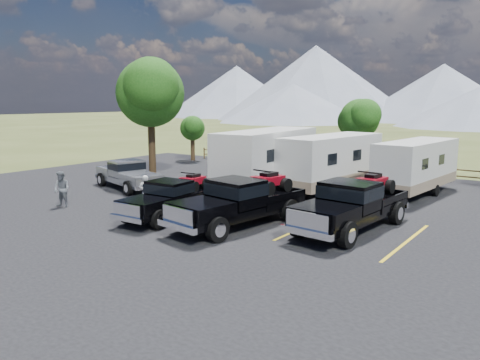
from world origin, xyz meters
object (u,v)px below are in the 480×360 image
Objects in this scene: trailer_left at (267,160)px; person_b at (62,189)px; trailer_right at (416,167)px; person_a at (146,192)px; tree_big_nw at (150,93)px; rig_center at (241,201)px; trailer_center at (331,163)px; rig_left at (173,197)px; rig_right at (352,204)px; pickup_silver at (128,174)px.

person_b is (-5.83, -9.14, -0.94)m from trailer_left.
trailer_right reaches higher than person_a.
tree_big_nw is at bearing 96.49° from person_b.
trailer_center is (-0.12, 8.76, 0.61)m from rig_center.
rig_left is at bearing -102.13° from trailer_center.
person_b reaches higher than person_a.
rig_left is 0.83× the size of rig_center.
trailer_right is (-0.02, 8.72, 0.48)m from rig_right.
trailer_left is 5.75× the size of person_b.
rig_right is (16.27, -4.68, -4.50)m from tree_big_nw.
tree_big_nw reaches higher than trailer_left.
rig_right is (3.95, 2.09, 0.01)m from rig_center.
person_a is (-9.27, -11.07, -0.72)m from trailer_right.
rig_center is 3.88× the size of person_b.
person_b is (3.37, -9.09, -4.69)m from tree_big_nw.
person_b is (-12.88, -13.12, -0.67)m from trailer_right.
trailer_left is 10.88m from person_b.
rig_left is 0.96× the size of pickup_silver.
pickup_silver is (-13.91, -8.14, -0.67)m from trailer_right.
rig_center is 0.73× the size of trailer_center.
person_a is at bearing 167.66° from rig_left.
rig_left is 0.84× the size of rig_right.
trailer_right is 5.21× the size of person_a.
person_a is (-5.23, -9.02, -0.84)m from trailer_center.
rig_right is 3.87× the size of person_b.
tree_big_nw is 12.55m from rig_left.
person_b is (-12.90, -4.41, -0.19)m from rig_right.
trailer_center is 11.63m from pickup_silver.
rig_right is 0.67× the size of trailer_left.
rig_left is 2.09m from person_a.
rig_left is (9.04, -7.34, -4.67)m from tree_big_nw.
pickup_silver is at bearing 87.92° from person_b.
tree_big_nw is 17.52m from rig_right.
rig_left reaches higher than person_a.
person_a is (-9.29, -2.35, -0.24)m from rig_right.
trailer_center reaches higher than rig_right.
trailer_center reaches higher than rig_center.
trailer_left is at bearing -140.63° from trailer_center.
trailer_center reaches higher than rig_left.
pickup_silver is at bearing -153.76° from trailer_left.
rig_center reaches higher than pickup_silver.
rig_center is 9.25m from person_b.
tree_big_nw is 1.40× the size of rig_left.
tree_big_nw is 1.34× the size of pickup_silver.
trailer_center is (3.16, 9.33, 0.77)m from rig_left.
pickup_silver is at bearing 173.41° from rig_center.
person_b is at bearing 26.68° from pickup_silver.
person_a is (4.64, -2.92, -0.05)m from pickup_silver.
trailer_center is 1.57× the size of pickup_silver.
trailer_right is at bearing 135.26° from pickup_silver.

